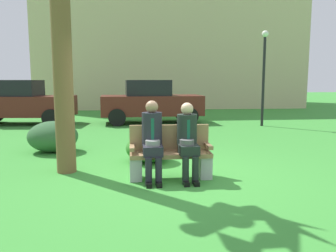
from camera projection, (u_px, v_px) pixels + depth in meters
ground_plane at (181, 177)px, 5.87m from camera, size 80.00×80.00×0.00m
park_bench at (170, 155)px, 5.77m from camera, size 1.38×0.44×0.90m
seated_man_left at (152, 137)px, 5.57m from camera, size 0.34×0.72×1.33m
seated_man_right at (188, 137)px, 5.63m from camera, size 0.34×0.72×1.30m
shrub_near_bench at (148, 148)px, 6.89m from camera, size 0.92×0.85×0.58m
shrub_mid_lawn at (53, 136)px, 7.88m from camera, size 1.15×1.06×0.72m
parked_car_near at (20, 102)px, 12.79m from camera, size 4.03×2.01×1.68m
parked_car_far at (151, 102)px, 13.16m from camera, size 3.98×1.88×1.68m
street_lamp at (264, 68)px, 12.14m from camera, size 0.24×0.24×3.43m
building_backdrop at (167, 33)px, 22.93m from camera, size 16.61×9.16×9.73m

